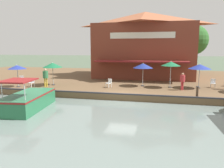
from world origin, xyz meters
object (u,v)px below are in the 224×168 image
object	(u,v)px
mooring_post	(197,92)
tree_behind_restaurant	(192,41)
patio_umbrella_by_entrance	(200,67)
cafe_chair_far_corner_seat	(213,83)
patio_umbrella_far_corner	(53,65)
patio_umbrella_mid_patio_left	(143,66)
waterfront_restaurant	(145,44)
cafe_chair_back_row_seat	(109,83)
cafe_chair_facing_river	(22,79)
patio_umbrella_mid_patio_right	(171,64)
person_at_quay_edge	(182,79)
motorboat_far_downstream	(32,99)
patio_umbrella_near_quay_edge	(17,67)
cafe_chair_under_first_umbrella	(32,82)
person_near_entrance	(45,75)

from	to	relation	value
mooring_post	tree_behind_restaurant	world-z (taller)	tree_behind_restaurant
patio_umbrella_by_entrance	cafe_chair_far_corner_seat	bearing A→B (deg)	112.50
tree_behind_restaurant	patio_umbrella_far_corner	bearing A→B (deg)	-44.83
patio_umbrella_mid_patio_left	waterfront_restaurant	bearing A→B (deg)	-176.39
mooring_post	cafe_chair_back_row_seat	bearing A→B (deg)	-109.55
cafe_chair_far_corner_seat	cafe_chair_facing_river	size ratio (longest dim) A/B	1.00
waterfront_restaurant	patio_umbrella_mid_patio_right	xyz separation A→B (m)	(8.66, 3.20, -2.03)
patio_umbrella_by_entrance	cafe_chair_facing_river	xyz separation A→B (m)	(1.29, -18.27, -1.59)
patio_umbrella_mid_patio_left	person_at_quay_edge	xyz separation A→B (m)	(1.36, 3.70, -1.08)
motorboat_far_downstream	waterfront_restaurant	bearing A→B (deg)	156.77
patio_umbrella_near_quay_edge	cafe_chair_back_row_seat	xyz separation A→B (m)	(-1.67, 8.85, -1.48)
patio_umbrella_far_corner	cafe_chair_back_row_seat	world-z (taller)	patio_umbrella_far_corner
motorboat_far_downstream	mooring_post	size ratio (longest dim) A/B	6.88
cafe_chair_back_row_seat	mooring_post	world-z (taller)	mooring_post
waterfront_restaurant	patio_umbrella_mid_patio_right	world-z (taller)	waterfront_restaurant
patio_umbrella_near_quay_edge	mooring_post	xyz separation A→B (m)	(1.07, 16.56, -1.51)
cafe_chair_facing_river	tree_behind_restaurant	bearing A→B (deg)	128.74
cafe_chair_back_row_seat	tree_behind_restaurant	size ratio (longest dim) A/B	0.12
waterfront_restaurant	tree_behind_restaurant	size ratio (longest dim) A/B	1.77
person_at_quay_edge	patio_umbrella_far_corner	bearing A→B (deg)	-90.06
cafe_chair_back_row_seat	motorboat_far_downstream	xyz separation A→B (m)	(6.36, -4.38, -0.38)
patio_umbrella_by_entrance	patio_umbrella_far_corner	distance (m)	14.55
patio_umbrella_mid_patio_right	cafe_chair_facing_river	size ratio (longest dim) A/B	3.02
waterfront_restaurant	patio_umbrella_mid_patio_right	size ratio (longest dim) A/B	5.08
patio_umbrella_mid_patio_right	motorboat_far_downstream	size ratio (longest dim) A/B	0.43
cafe_chair_under_first_umbrella	motorboat_far_downstream	bearing A→B (deg)	32.32
patio_umbrella_by_entrance	patio_umbrella_near_quay_edge	world-z (taller)	patio_umbrella_by_entrance
cafe_chair_under_first_umbrella	cafe_chair_back_row_seat	bearing A→B (deg)	100.43
patio_umbrella_by_entrance	patio_umbrella_near_quay_edge	xyz separation A→B (m)	(3.20, -17.32, -0.11)
cafe_chair_facing_river	person_at_quay_edge	xyz separation A→B (m)	(0.11, 16.64, 0.51)
patio_umbrella_mid_patio_left	cafe_chair_under_first_umbrella	distance (m)	11.16
cafe_chair_under_first_umbrella	person_near_entrance	xyz separation A→B (m)	(-0.29, 1.37, 0.68)
patio_umbrella_near_quay_edge	cafe_chair_far_corner_seat	bearing A→B (deg)	101.41
patio_umbrella_by_entrance	motorboat_far_downstream	xyz separation A→B (m)	(7.89, -12.85, -1.97)
tree_behind_restaurant	waterfront_restaurant	bearing A→B (deg)	-49.83
cafe_chair_far_corner_seat	motorboat_far_downstream	world-z (taller)	motorboat_far_downstream
cafe_chair_back_row_seat	patio_umbrella_mid_patio_left	bearing A→B (deg)	115.44
cafe_chair_back_row_seat	person_at_quay_edge	world-z (taller)	person_at_quay_edge
patio_umbrella_mid_patio_right	cafe_chair_facing_river	xyz separation A→B (m)	(1.01, -15.61, -1.83)
patio_umbrella_mid_patio_left	patio_umbrella_mid_patio_right	xyz separation A→B (m)	(0.24, 2.67, 0.25)
person_near_entrance	patio_umbrella_mid_patio_right	bearing A→B (deg)	101.07
cafe_chair_under_first_umbrella	person_at_quay_edge	size ratio (longest dim) A/B	0.54
cafe_chair_facing_river	tree_behind_restaurant	xyz separation A→B (m)	(-15.39, 19.19, 4.43)
person_near_entrance	mooring_post	world-z (taller)	person_near_entrance
person_near_entrance	motorboat_far_downstream	distance (m)	5.66
patio_umbrella_by_entrance	cafe_chair_back_row_seat	size ratio (longest dim) A/B	2.75
cafe_chair_far_corner_seat	cafe_chair_facing_river	distance (m)	19.75
waterfront_restaurant	patio_umbrella_far_corner	distance (m)	13.22
patio_umbrella_near_quay_edge	person_near_entrance	distance (m)	2.86
patio_umbrella_mid_patio_right	tree_behind_restaurant	size ratio (longest dim) A/B	0.35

